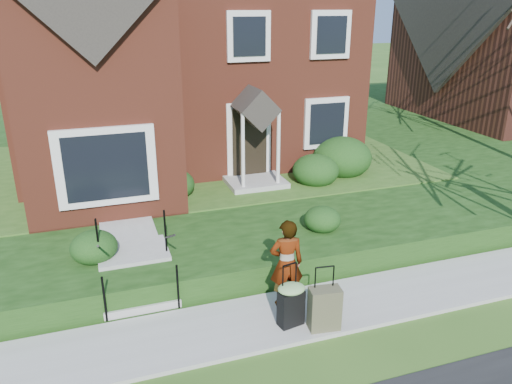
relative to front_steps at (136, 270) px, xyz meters
name	(u,v)px	position (x,y,z in m)	size (l,w,h in m)	color
ground	(288,318)	(2.50, -1.84, -0.47)	(120.00, 120.00, 0.00)	#2D5119
sidewalk	(288,316)	(2.50, -1.84, -0.43)	(60.00, 1.60, 0.08)	#9E9B93
terrace	(278,140)	(6.50, 9.06, -0.17)	(44.00, 20.00, 0.60)	black
walkway	(122,205)	(0.00, 3.16, 0.16)	(1.20, 6.00, 0.06)	#9E9B93
main_house	(171,9)	(2.29, 7.76, 4.79)	(10.40, 10.20, 9.40)	maroon
front_steps	(136,270)	(0.00, 0.00, 0.00)	(1.40, 2.02, 1.50)	#9E9B93
foundation_shrubs	(260,172)	(3.72, 3.21, 0.63)	(9.60, 4.76, 1.23)	black
woman	(287,263)	(2.58, -1.51, 0.47)	(0.63, 0.41, 1.73)	#999999
suitcase_black	(291,302)	(2.43, -2.14, 0.06)	(0.55, 0.48, 1.18)	black
suitcase_olive	(325,308)	(2.94, -2.42, 0.00)	(0.58, 0.37, 1.17)	brown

